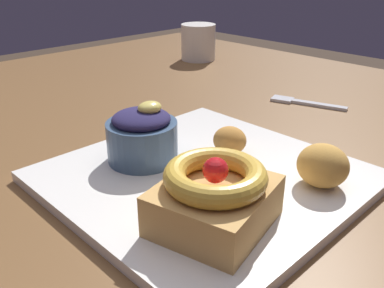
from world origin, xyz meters
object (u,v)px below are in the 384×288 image
front_plate (205,177)px  cake_slice (215,196)px  fritter_middle (323,166)px  berry_ramekin (142,136)px  fork (302,102)px  fritter_front (230,140)px  coffee_mug (198,42)px

front_plate → cake_slice: 0.10m
cake_slice → fritter_middle: bearing=-13.1°
berry_ramekin → cake_slice: bearing=-103.6°
fork → fritter_front: bearing=85.0°
cake_slice → fork: cake_slice is taller
cake_slice → coffee_mug: bearing=46.0°
cake_slice → fork: size_ratio=0.95×
berry_ramekin → fritter_middle: bearing=-61.6°
front_plate → fork: size_ratio=2.41×
cake_slice → fritter_front: bearing=35.8°
front_plate → coffee_mug: 0.59m
fritter_middle → coffee_mug: coffee_mug is taller
fritter_front → fritter_middle: fritter_middle is taller
fritter_front → fork: size_ratio=0.32×
berry_ramekin → coffee_mug: size_ratio=0.98×
front_plate → fritter_front: (0.06, 0.01, 0.02)m
cake_slice → berry_ramekin: 0.15m
berry_ramekin → fork: bearing=-0.5°
berry_ramekin → fritter_front: 0.10m
fritter_front → fork: (0.25, 0.06, -0.03)m
berry_ramekin → fritter_front: berry_ramekin is taller
cake_slice → fritter_middle: cake_slice is taller
front_plate → fork: bearing=12.8°
front_plate → coffee_mug: bearing=45.5°
front_plate → fork: front_plate is taller
fritter_middle → fritter_front: bearing=94.5°
berry_ramekin → coffee_mug: same height
berry_ramekin → fritter_middle: 0.20m
cake_slice → fritter_front: cake_slice is taller
front_plate → cake_slice: size_ratio=2.54×
fritter_middle → fork: bearing=35.4°
fritter_middle → coffee_mug: 0.63m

